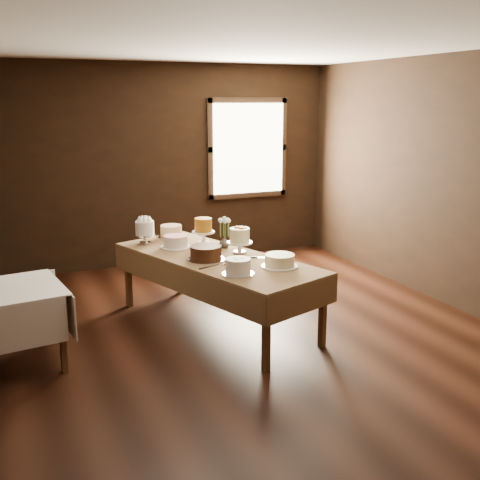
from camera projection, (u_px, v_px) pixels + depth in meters
name	position (u px, v px, depth m)	size (l,w,h in m)	color
floor	(248.00, 337.00, 5.79)	(5.00, 6.00, 0.01)	black
ceiling	(249.00, 41.00, 5.13)	(5.00, 6.00, 0.01)	beige
wall_back	(162.00, 166.00, 8.14)	(5.00, 0.02, 2.80)	black
wall_right	(455.00, 183.00, 6.41)	(0.02, 6.00, 2.80)	black
window	(248.00, 148.00, 8.53)	(1.10, 0.05, 1.30)	#FFEABF
display_table	(216.00, 262.00, 5.95)	(1.67, 2.56, 0.74)	#452E19
side_table	(10.00, 298.00, 5.00)	(0.97, 0.97, 0.73)	#452E19
cake_meringue	(145.00, 233.00, 6.46)	(0.29, 0.29, 0.26)	silver
cake_speckled	(171.00, 232.00, 6.75)	(0.31, 0.31, 0.15)	silver
cake_lattice	(176.00, 242.00, 6.29)	(0.36, 0.36, 0.12)	white
cake_caramel	(203.00, 232.00, 6.48)	(0.26, 0.26, 0.29)	white
cake_chocolate	(206.00, 253.00, 5.80)	(0.44, 0.44, 0.15)	silver
cake_flowers	(240.00, 242.00, 6.07)	(0.29, 0.29, 0.27)	white
cake_swirl	(238.00, 267.00, 5.32)	(0.31, 0.31, 0.15)	silver
cake_cream	(280.00, 261.00, 5.57)	(0.39, 0.39, 0.12)	white
cake_server_a	(236.00, 262.00, 5.72)	(0.24, 0.03, 0.01)	silver
cake_server_b	(265.00, 258.00, 5.89)	(0.24, 0.03, 0.01)	silver
cake_server_c	(197.00, 251.00, 6.14)	(0.24, 0.03, 0.01)	silver
cake_server_d	(220.00, 247.00, 6.32)	(0.24, 0.03, 0.01)	silver
cake_server_e	(213.00, 266.00, 5.60)	(0.24, 0.03, 0.01)	silver
flower_vase	(225.00, 242.00, 6.28)	(0.12, 0.12, 0.12)	#2D2823
flower_bouquet	(224.00, 226.00, 6.24)	(0.14, 0.14, 0.20)	white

